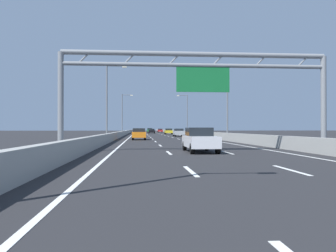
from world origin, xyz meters
TOP-DOWN VIEW (x-y plane):
  - ground_plane at (0.00, 100.00)m, footprint 260.00×260.00m
  - lane_dash_left_1 at (-1.80, 12.50)m, footprint 0.16×3.00m
  - lane_dash_left_2 at (-1.80, 21.50)m, footprint 0.16×3.00m
  - lane_dash_left_3 at (-1.80, 30.50)m, footprint 0.16×3.00m
  - lane_dash_left_4 at (-1.80, 39.50)m, footprint 0.16×3.00m
  - lane_dash_left_5 at (-1.80, 48.50)m, footprint 0.16×3.00m
  - lane_dash_left_6 at (-1.80, 57.50)m, footprint 0.16×3.00m
  - lane_dash_left_7 at (-1.80, 66.50)m, footprint 0.16×3.00m
  - lane_dash_left_8 at (-1.80, 75.50)m, footprint 0.16×3.00m
  - lane_dash_left_9 at (-1.80, 84.50)m, footprint 0.16×3.00m
  - lane_dash_left_10 at (-1.80, 93.50)m, footprint 0.16×3.00m
  - lane_dash_left_11 at (-1.80, 102.50)m, footprint 0.16×3.00m
  - lane_dash_left_12 at (-1.80, 111.50)m, footprint 0.16×3.00m
  - lane_dash_left_13 at (-1.80, 120.50)m, footprint 0.16×3.00m
  - lane_dash_left_14 at (-1.80, 129.50)m, footprint 0.16×3.00m
  - lane_dash_left_15 at (-1.80, 138.50)m, footprint 0.16×3.00m
  - lane_dash_left_16 at (-1.80, 147.50)m, footprint 0.16×3.00m
  - lane_dash_left_17 at (-1.80, 156.50)m, footprint 0.16×3.00m
  - lane_dash_right_1 at (1.80, 12.50)m, footprint 0.16×3.00m
  - lane_dash_right_2 at (1.80, 21.50)m, footprint 0.16×3.00m
  - lane_dash_right_3 at (1.80, 30.50)m, footprint 0.16×3.00m
  - lane_dash_right_4 at (1.80, 39.50)m, footprint 0.16×3.00m
  - lane_dash_right_5 at (1.80, 48.50)m, footprint 0.16×3.00m
  - lane_dash_right_6 at (1.80, 57.50)m, footprint 0.16×3.00m
  - lane_dash_right_7 at (1.80, 66.50)m, footprint 0.16×3.00m
  - lane_dash_right_8 at (1.80, 75.50)m, footprint 0.16×3.00m
  - lane_dash_right_9 at (1.80, 84.50)m, footprint 0.16×3.00m
  - lane_dash_right_10 at (1.80, 93.50)m, footprint 0.16×3.00m
  - lane_dash_right_11 at (1.80, 102.50)m, footprint 0.16×3.00m
  - lane_dash_right_12 at (1.80, 111.50)m, footprint 0.16×3.00m
  - lane_dash_right_13 at (1.80, 120.50)m, footprint 0.16×3.00m
  - lane_dash_right_14 at (1.80, 129.50)m, footprint 0.16×3.00m
  - lane_dash_right_15 at (1.80, 138.50)m, footprint 0.16×3.00m
  - lane_dash_right_16 at (1.80, 147.50)m, footprint 0.16×3.00m
  - lane_dash_right_17 at (1.80, 156.50)m, footprint 0.16×3.00m
  - edge_line_left at (-5.25, 88.00)m, footprint 0.16×176.00m
  - edge_line_right at (5.25, 88.00)m, footprint 0.16×176.00m
  - barrier_left at (-6.90, 110.00)m, footprint 0.45×220.00m
  - barrier_right at (6.90, 110.00)m, footprint 0.45×220.00m
  - sign_gantry at (0.06, 22.25)m, footprint 17.19×0.36m
  - streetlamp_left_mid at (-7.47, 44.40)m, footprint 2.58×0.28m
  - streetlamp_right_mid at (7.47, 44.40)m, footprint 2.58×0.28m
  - streetlamp_left_far at (-7.47, 82.28)m, footprint 2.58×0.28m
  - streetlamp_right_far at (7.47, 82.28)m, footprint 2.58×0.28m
  - black_car at (-0.09, 102.53)m, footprint 1.83×4.22m
  - orange_car at (-3.67, 45.78)m, footprint 1.76×4.23m
  - yellow_car at (3.74, 88.48)m, footprint 1.88×4.12m
  - silver_car at (3.58, 63.89)m, footprint 1.80×4.29m
  - white_car at (0.22, 22.19)m, footprint 1.73×4.49m
  - red_car at (3.73, 124.94)m, footprint 1.73×4.22m
  - green_car at (-0.07, 123.52)m, footprint 1.86×4.63m

SIDE VIEW (x-z plane):
  - ground_plane at x=0.00m, z-range 0.00..0.00m
  - lane_dash_left_1 at x=-1.80m, z-range 0.00..0.01m
  - lane_dash_left_2 at x=-1.80m, z-range 0.00..0.01m
  - lane_dash_left_3 at x=-1.80m, z-range 0.00..0.01m
  - lane_dash_left_4 at x=-1.80m, z-range 0.00..0.01m
  - lane_dash_left_5 at x=-1.80m, z-range 0.00..0.01m
  - lane_dash_left_6 at x=-1.80m, z-range 0.00..0.01m
  - lane_dash_left_7 at x=-1.80m, z-range 0.00..0.01m
  - lane_dash_left_8 at x=-1.80m, z-range 0.00..0.01m
  - lane_dash_left_9 at x=-1.80m, z-range 0.00..0.01m
  - lane_dash_left_10 at x=-1.80m, z-range 0.00..0.01m
  - lane_dash_left_11 at x=-1.80m, z-range 0.00..0.01m
  - lane_dash_left_12 at x=-1.80m, z-range 0.00..0.01m
  - lane_dash_left_13 at x=-1.80m, z-range 0.00..0.01m
  - lane_dash_left_14 at x=-1.80m, z-range 0.00..0.01m
  - lane_dash_left_15 at x=-1.80m, z-range 0.00..0.01m
  - lane_dash_left_16 at x=-1.80m, z-range 0.00..0.01m
  - lane_dash_left_17 at x=-1.80m, z-range 0.00..0.01m
  - lane_dash_right_1 at x=1.80m, z-range 0.00..0.01m
  - lane_dash_right_2 at x=1.80m, z-range 0.00..0.01m
  - lane_dash_right_3 at x=1.80m, z-range 0.00..0.01m
  - lane_dash_right_4 at x=1.80m, z-range 0.00..0.01m
  - lane_dash_right_5 at x=1.80m, z-range 0.00..0.01m
  - lane_dash_right_6 at x=1.80m, z-range 0.00..0.01m
  - lane_dash_right_7 at x=1.80m, z-range 0.00..0.01m
  - lane_dash_right_8 at x=1.80m, z-range 0.00..0.01m
  - lane_dash_right_9 at x=1.80m, z-range 0.00..0.01m
  - lane_dash_right_10 at x=1.80m, z-range 0.00..0.01m
  - lane_dash_right_11 at x=1.80m, z-range 0.00..0.01m
  - lane_dash_right_12 at x=1.80m, z-range 0.00..0.01m
  - lane_dash_right_13 at x=1.80m, z-range 0.00..0.01m
  - lane_dash_right_14 at x=1.80m, z-range 0.00..0.01m
  - lane_dash_right_15 at x=1.80m, z-range 0.00..0.01m
  - lane_dash_right_16 at x=1.80m, z-range 0.00..0.01m
  - lane_dash_right_17 at x=1.80m, z-range 0.00..0.01m
  - edge_line_left at x=-5.25m, z-range 0.00..0.01m
  - edge_line_right at x=5.25m, z-range 0.00..0.01m
  - barrier_left at x=-6.90m, z-range 0.00..0.95m
  - barrier_right at x=6.90m, z-range 0.00..0.95m
  - black_car at x=-0.09m, z-range 0.03..1.39m
  - red_car at x=3.73m, z-range 0.04..1.41m
  - yellow_car at x=3.74m, z-range 0.02..1.47m
  - silver_car at x=3.58m, z-range 0.03..1.48m
  - orange_car at x=-3.67m, z-range 0.02..1.53m
  - white_car at x=0.22m, z-range 0.01..1.55m
  - green_car at x=-0.07m, z-range 0.01..1.57m
  - sign_gantry at x=0.06m, z-range 1.69..8.05m
  - streetlamp_left_mid at x=-7.47m, z-range 0.65..10.15m
  - streetlamp_right_mid at x=7.47m, z-range 0.65..10.15m
  - streetlamp_left_far at x=-7.47m, z-range 0.65..10.15m
  - streetlamp_right_far at x=7.47m, z-range 0.65..10.15m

